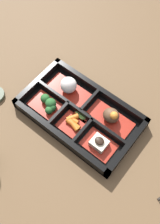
{
  "coord_description": "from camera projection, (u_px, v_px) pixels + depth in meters",
  "views": [
    {
      "loc": [
        0.21,
        -0.26,
        0.67
      ],
      "look_at": [
        0.0,
        0.0,
        0.03
      ],
      "focal_mm": 42.0,
      "sensor_mm": 36.0,
      "label": 1
    }
  ],
  "objects": [
    {
      "name": "ground_plane",
      "position": [
        80.0,
        116.0,
        0.75
      ],
      "size": [
        3.0,
        3.0,
        0.0
      ],
      "primitive_type": "plane",
      "color": "brown"
    },
    {
      "name": "bento_base",
      "position": [
        80.0,
        115.0,
        0.74
      ],
      "size": [
        0.33,
        0.2,
        0.01
      ],
      "color": "black",
      "rests_on": "ground_plane"
    },
    {
      "name": "bento_rim",
      "position": [
        80.0,
        113.0,
        0.73
      ],
      "size": [
        0.33,
        0.2,
        0.04
      ],
      "color": "black",
      "rests_on": "ground_plane"
    },
    {
      "name": "bowl_rice",
      "position": [
        69.0,
        86.0,
        0.76
      ],
      "size": [
        0.13,
        0.06,
        0.05
      ],
      "color": "maroon",
      "rests_on": "bento_base"
    },
    {
      "name": "bowl_stew",
      "position": [
        111.0,
        117.0,
        0.72
      ],
      "size": [
        0.13,
        0.06,
        0.06
      ],
      "color": "maroon",
      "rests_on": "bento_base"
    },
    {
      "name": "bowl_greens",
      "position": [
        48.0,
        104.0,
        0.74
      ],
      "size": [
        0.09,
        0.06,
        0.04
      ],
      "color": "maroon",
      "rests_on": "bento_base"
    },
    {
      "name": "bowl_carrots",
      "position": [
        72.0,
        123.0,
        0.72
      ],
      "size": [
        0.06,
        0.06,
        0.02
      ],
      "color": "maroon",
      "rests_on": "bento_base"
    },
    {
      "name": "bowl_tofu",
      "position": [
        99.0,
        144.0,
        0.69
      ],
      "size": [
        0.09,
        0.06,
        0.03
      ],
      "color": "maroon",
      "rests_on": "bento_base"
    },
    {
      "name": "bowl_pickles",
      "position": [
        81.0,
        114.0,
        0.73
      ],
      "size": [
        0.04,
        0.03,
        0.01
      ],
      "color": "maroon",
      "rests_on": "bento_base"
    }
  ]
}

